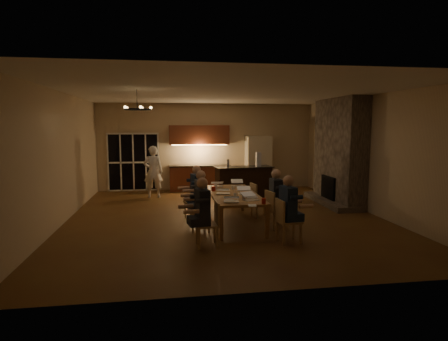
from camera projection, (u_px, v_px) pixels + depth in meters
The scene contains 43 objects.
floor at pixel (225, 217), 9.81m from camera, with size 9.00×9.00×0.00m, color brown.
back_wall at pixel (207, 147), 14.06m from camera, with size 8.00×0.04×3.20m, color beige.
left_wall at pixel (60, 158), 9.02m from camera, with size 0.04×9.00×3.20m, color beige.
right_wall at pixel (370, 154), 10.21m from camera, with size 0.04×9.00×3.20m, color beige.
ceiling at pixel (225, 92), 9.43m from camera, with size 8.00×9.00×0.04m, color white.
french_doors at pixel (133, 162), 13.67m from camera, with size 1.86×0.08×2.10m, color black.
fireplace at pixel (339, 152), 11.34m from camera, with size 0.58×2.50×3.20m, color #706458.
kitchenette at pixel (199, 158), 13.74m from camera, with size 2.24×0.68×2.40m, color maroon, non-canonical shape.
refrigerator at pixel (258, 163), 14.04m from camera, with size 0.90×0.68×2.00m, color beige.
dining_table at pixel (234, 209), 9.09m from camera, with size 1.10×2.72×0.75m, color #A07740.
bar_island at pixel (243, 183), 12.03m from camera, with size 1.84×0.68×1.08m, color black.
chair_left_near at pixel (207, 224), 7.38m from camera, with size 0.44×0.44×0.89m, color tan, non-canonical shape.
chair_left_mid at pixel (201, 212), 8.45m from camera, with size 0.44×0.44×0.89m, color tan, non-canonical shape.
chair_left_far at pixel (194, 202), 9.55m from camera, with size 0.44×0.44×0.89m, color tan, non-canonical shape.
chair_right_near at pixel (289, 221), 7.64m from camera, with size 0.44×0.44×0.89m, color tan, non-canonical shape.
chair_right_mid at pixel (277, 210), 8.66m from camera, with size 0.44×0.44×0.89m, color tan, non-canonical shape.
chair_right_far at pixel (261, 200), 9.77m from camera, with size 0.44×0.44×0.89m, color tan, non-canonical shape.
person_left_near at pixel (203, 213), 7.30m from camera, with size 0.60×0.60×1.38m, color #23252D, non-canonical shape.
person_right_near at pixel (288, 209), 7.62m from camera, with size 0.60×0.60×1.38m, color #1B2544, non-canonical shape.
person_left_mid at pixel (201, 201), 8.48m from camera, with size 0.60×0.60×1.38m, color #393D44, non-canonical shape.
person_right_mid at pixel (276, 199), 8.71m from camera, with size 0.60×0.60×1.38m, color #23252D, non-canonical shape.
person_left_far at pixel (197, 192), 9.57m from camera, with size 0.60×0.60×1.38m, color #1B2544, non-canonical shape.
standing_person at pixel (153, 172), 12.40m from camera, with size 0.63×0.41×1.73m, color white.
chandelier at pixel (137, 109), 8.54m from camera, with size 0.64×0.64×0.03m, color black.
laptop_a at pixel (231, 197), 8.02m from camera, with size 0.32×0.28×0.23m, color silver, non-canonical shape.
laptop_b at pixel (251, 195), 8.19m from camera, with size 0.32×0.28×0.23m, color silver, non-canonical shape.
laptop_c at pixel (223, 189), 8.98m from camera, with size 0.32×0.28×0.23m, color silver, non-canonical shape.
laptop_d at pixel (244, 189), 8.95m from camera, with size 0.32×0.28×0.23m, color silver, non-canonical shape.
laptop_e at pixel (217, 182), 10.07m from camera, with size 0.32×0.28×0.23m, color silver, non-canonical shape.
laptop_f at pixel (237, 182), 10.13m from camera, with size 0.32×0.28×0.23m, color silver, non-canonical shape.
mug_front at pixel (235, 195), 8.51m from camera, with size 0.07×0.07×0.10m, color white.
mug_mid at pixel (233, 187), 9.61m from camera, with size 0.08×0.08×0.10m, color white.
mug_back at pixel (215, 186), 9.76m from camera, with size 0.09×0.09×0.10m, color white.
redcup_near at pixel (264, 201), 7.82m from camera, with size 0.09×0.09×0.12m, color #B71C0C.
redcup_mid at pixel (213, 189), 9.36m from camera, with size 0.10×0.10×0.12m, color #B71C0C.
can_silver at pixel (244, 197), 8.29m from camera, with size 0.07×0.07×0.12m, color #B2B2B7.
can_cola at pixel (220, 182), 10.44m from camera, with size 0.07×0.07×0.12m, color #3F0F0C.
plate_near at pixel (252, 197), 8.52m from camera, with size 0.28×0.28×0.02m, color white.
plate_left at pixel (229, 201), 8.11m from camera, with size 0.26×0.26×0.02m, color white.
plate_far at pixel (246, 188), 9.81m from camera, with size 0.23×0.23×0.02m, color white.
notepad at pixel (252, 206), 7.62m from camera, with size 0.16×0.23×0.01m, color white.
bar_bottle at pixel (228, 163), 11.85m from camera, with size 0.08×0.08×0.24m, color #99999E.
bar_blender at pixel (258, 159), 11.99m from camera, with size 0.15×0.15×0.46m, color silver.
Camera 1 is at (-1.45, -9.48, 2.37)m, focal length 30.00 mm.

